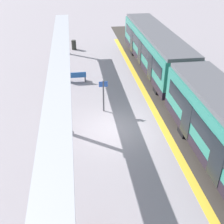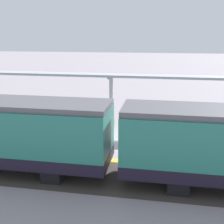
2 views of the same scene
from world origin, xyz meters
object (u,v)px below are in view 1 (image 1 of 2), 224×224
at_px(canopy_pillar_second, 62,105).
at_px(bench_mid_platform, 77,77).
at_px(train_near_carriage, 155,50).
at_px(trash_bin, 74,45).
at_px(platform_info_sign, 103,93).
at_px(canopy_pillar_nearest, 64,36).

distance_m(canopy_pillar_second, bench_mid_platform, 7.28).
xyz_separation_m(train_near_carriage, bench_mid_platform, (6.76, 1.63, -1.39)).
xyz_separation_m(train_near_carriage, trash_bin, (6.79, -6.77, -1.35)).
bearing_deg(platform_info_sign, bench_mid_platform, -72.01).
bearing_deg(canopy_pillar_second, canopy_pillar_nearest, -90.00).
xyz_separation_m(bench_mid_platform, platform_info_sign, (-1.60, 4.93, 0.89)).
bearing_deg(canopy_pillar_nearest, canopy_pillar_second, 90.00).
height_order(train_near_carriage, canopy_pillar_nearest, canopy_pillar_nearest).
relative_size(canopy_pillar_nearest, canopy_pillar_second, 1.00).
distance_m(canopy_pillar_second, platform_info_sign, 3.38).
height_order(canopy_pillar_nearest, canopy_pillar_second, same).
height_order(train_near_carriage, bench_mid_platform, train_near_carriage).
xyz_separation_m(bench_mid_platform, trash_bin, (0.03, -8.39, 0.04)).
xyz_separation_m(canopy_pillar_second, platform_info_sign, (-2.56, -2.16, -0.48)).
bearing_deg(train_near_carriage, canopy_pillar_nearest, -36.01).
height_order(train_near_carriage, canopy_pillar_second, canopy_pillar_second).
distance_m(train_near_carriage, canopy_pillar_second, 11.64).
bearing_deg(trash_bin, train_near_carriage, 135.08).
relative_size(trash_bin, platform_info_sign, 0.44).
xyz_separation_m(train_near_carriage, canopy_pillar_nearest, (7.71, -5.61, -0.02)).
bearing_deg(canopy_pillar_second, bench_mid_platform, -97.69).
distance_m(canopy_pillar_second, trash_bin, 15.57).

